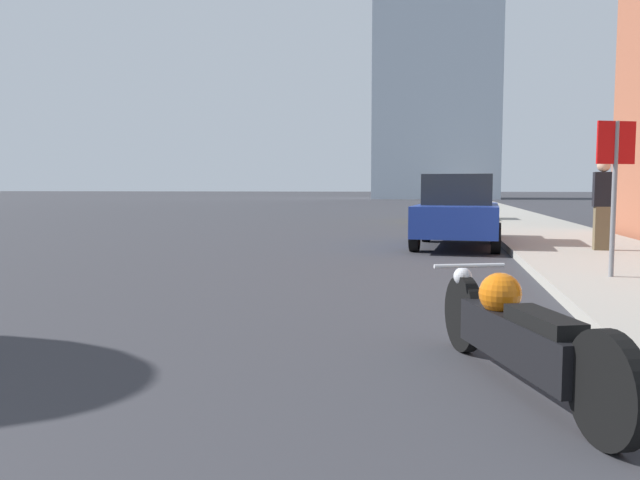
{
  "coord_description": "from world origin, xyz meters",
  "views": [
    {
      "loc": [
        3.48,
        0.11,
        1.43
      ],
      "look_at": [
        2.19,
        6.86,
        0.84
      ],
      "focal_mm": 35.0,
      "sensor_mm": 36.0,
      "label": 1
    }
  ],
  "objects_px": {
    "parked_car_yellow": "(446,201)",
    "stop_sign": "(615,171)",
    "motorcycle": "(516,333)",
    "parked_car_blue": "(458,211)",
    "pedestrian": "(602,203)"
  },
  "relations": [
    {
      "from": "stop_sign",
      "to": "pedestrian",
      "type": "bearing_deg",
      "value": 78.52
    },
    {
      "from": "motorcycle",
      "to": "pedestrian",
      "type": "height_order",
      "value": "pedestrian"
    },
    {
      "from": "parked_car_yellow",
      "to": "pedestrian",
      "type": "xyz_separation_m",
      "value": [
        2.99,
        -12.7,
        0.25
      ]
    },
    {
      "from": "stop_sign",
      "to": "parked_car_blue",
      "type": "bearing_deg",
      "value": 109.33
    },
    {
      "from": "parked_car_blue",
      "to": "pedestrian",
      "type": "bearing_deg",
      "value": -26.22
    },
    {
      "from": "parked_car_blue",
      "to": "parked_car_yellow",
      "type": "relative_size",
      "value": 1.1
    },
    {
      "from": "parked_car_blue",
      "to": "pedestrian",
      "type": "height_order",
      "value": "pedestrian"
    },
    {
      "from": "parked_car_blue",
      "to": "parked_car_yellow",
      "type": "distance_m",
      "value": 11.04
    },
    {
      "from": "stop_sign",
      "to": "pedestrian",
      "type": "height_order",
      "value": "stop_sign"
    },
    {
      "from": "motorcycle",
      "to": "stop_sign",
      "type": "bearing_deg",
      "value": 49.55
    },
    {
      "from": "motorcycle",
      "to": "parked_car_yellow",
      "type": "distance_m",
      "value": 21.65
    },
    {
      "from": "parked_car_blue",
      "to": "pedestrian",
      "type": "relative_size",
      "value": 2.37
    },
    {
      "from": "parked_car_blue",
      "to": "stop_sign",
      "type": "bearing_deg",
      "value": -66.28
    },
    {
      "from": "parked_car_blue",
      "to": "pedestrian",
      "type": "distance_m",
      "value": 3.27
    },
    {
      "from": "parked_car_yellow",
      "to": "stop_sign",
      "type": "xyz_separation_m",
      "value": [
        2.17,
        -16.72,
        0.79
      ]
    }
  ]
}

